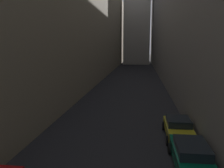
# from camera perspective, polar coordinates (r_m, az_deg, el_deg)

# --- Properties ---
(ground_plane) EXTENTS (264.00, 264.00, 0.00)m
(ground_plane) POSITION_cam_1_polar(r_m,az_deg,el_deg) (43.37, 4.77, 0.81)
(ground_plane) COLOR black
(building_block_left) EXTENTS (15.92, 108.00, 22.70)m
(building_block_left) POSITION_cam_1_polar(r_m,az_deg,el_deg) (47.63, -11.93, 15.10)
(building_block_left) COLOR gray
(building_block_left) RESTS_ON ground
(building_block_right) EXTENTS (13.50, 108.00, 25.13)m
(building_block_right) POSITION_cam_1_polar(r_m,az_deg,el_deg) (46.50, 21.03, 16.35)
(building_block_right) COLOR slate
(building_block_right) RESTS_ON ground
(parked_car_right_third) EXTENTS (1.93, 4.46, 1.44)m
(parked_car_right_third) POSITION_cam_1_polar(r_m,az_deg,el_deg) (13.38, 18.71, -15.99)
(parked_car_right_third) COLOR #05472D
(parked_car_right_third) RESTS_ON ground
(parked_car_right_far) EXTENTS (1.93, 4.20, 1.39)m
(parked_car_right_far) POSITION_cam_1_polar(r_m,az_deg,el_deg) (17.22, 15.91, -10.23)
(parked_car_right_far) COLOR #A59919
(parked_car_right_far) RESTS_ON ground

